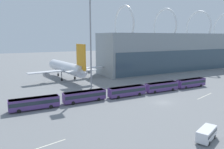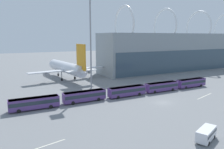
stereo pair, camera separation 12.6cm
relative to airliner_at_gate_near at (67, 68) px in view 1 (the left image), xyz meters
The scene contains 14 objects.
ground_plane 46.98m from the airliner_at_gate_near, 71.85° to the right, with size 440.00×440.00×0.00m, color slate.
terminal_building 77.03m from the airliner_at_gate_near, ahead, with size 119.24×18.91×32.73m.
airliner_at_gate_near is the anchor object (origin of this frame).
airliner_at_gate_far 57.12m from the airliner_at_gate_near, 11.47° to the left, with size 43.39×40.33×15.33m.
shuttle_bus_0 38.76m from the airliner_at_gate_near, 118.22° to the right, with size 12.27×2.76×3.07m.
shuttle_bus_1 33.99m from the airliner_at_gate_near, 97.94° to the right, with size 12.29×2.84×3.07m.
shuttle_bus_2 35.45m from the airliner_at_gate_near, 75.37° to the right, with size 12.28×2.79×3.07m.
shuttle_bus_3 41.05m from the airliner_at_gate_near, 56.64° to the right, with size 12.25×2.69×3.07m.
shuttle_bus_4 49.84m from the airliner_at_gate_near, 43.49° to the right, with size 12.27×2.79×3.07m.
service_van_crossing 65.93m from the airliner_at_gate_near, 84.39° to the right, with size 5.76×3.96×2.21m.
floodlight_mast 25.48m from the airliner_at_gate_near, 80.62° to the right, with size 2.80×2.80×32.15m.
lane_stripe_0 58.10m from the airliner_at_gate_near, 109.66° to the right, with size 7.52×0.25×0.01m, color silver.
lane_stripe_1 36.15m from the airliner_at_gate_near, 64.34° to the right, with size 11.84×0.25×0.01m, color silver.
lane_stripe_4 54.62m from the airliner_at_gate_near, 55.81° to the right, with size 10.22×0.25×0.01m, color silver.
Camera 1 is at (-39.63, -45.72, 18.24)m, focal length 35.00 mm.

